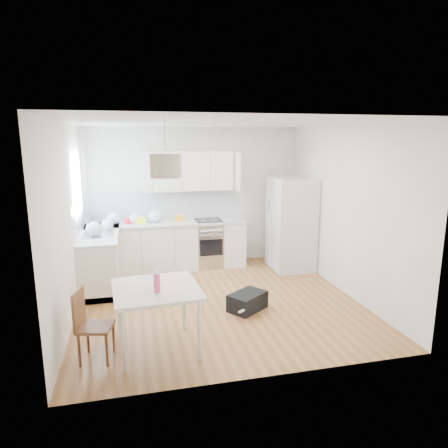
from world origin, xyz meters
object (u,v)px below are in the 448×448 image
(dining_table, at_px, (156,295))
(gym_bag, at_px, (247,301))
(refrigerator, at_px, (292,224))
(dining_chair, at_px, (96,325))

(dining_table, bearing_deg, gym_bag, 27.10)
(refrigerator, height_order, dining_table, refrigerator)
(refrigerator, distance_m, dining_table, 3.74)
(dining_table, xyz_separation_m, gym_bag, (1.36, 0.83, -0.56))
(dining_table, distance_m, dining_chair, 0.75)
(gym_bag, bearing_deg, refrigerator, 14.64)
(refrigerator, xyz_separation_m, dining_chair, (-3.44, -2.62, -0.46))
(dining_table, distance_m, gym_bag, 1.69)
(gym_bag, bearing_deg, dining_table, 175.20)
(dining_table, height_order, gym_bag, dining_table)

